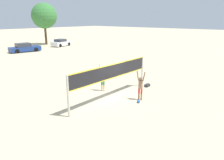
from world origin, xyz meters
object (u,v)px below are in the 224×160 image
Objects in this scene: parked_car_near at (25,48)px; tree_left_cluster at (44,16)px; volleyball at (139,101)px; parked_car_far at (61,43)px; player_spiker at (140,85)px; volleyball_net at (112,75)px; player_blocker at (103,77)px; gear_bag at (147,85)px.

parked_car_near is 0.61× the size of tree_left_cluster.
parked_car_far is (15.05, 27.75, 0.52)m from volleyball.
volleyball_net is at bearing 33.59° from player_spiker.
volleyball_net is 3.79× the size of player_blocker.
volleyball_net is 1.51× the size of parked_car_near.
volleyball is at bearing -5.54° from player_blocker.
player_spiker is at bearing 3.77° from player_blocker.
player_spiker is 3.18m from player_blocker.
volleyball_net reaches higher than gear_bag.
parked_car_far is (11.68, 26.35, 0.52)m from gear_bag.
tree_left_cluster reaches higher than parked_car_near.
tree_left_cluster is (8.15, 6.13, 5.03)m from parked_car_near.
parked_car_far is at bearing 66.10° from gear_bag.
parked_car_near is at bearing 177.90° from parked_car_far.
player_blocker is 3.90× the size of gear_bag.
player_blocker reaches higher than player_spiker.
parked_car_near is (7.18, 24.41, -1.04)m from volleyball_net.
tree_left_cluster reaches higher than volleyball_net.
player_spiker is 31.10m from parked_car_far.
parked_car_near is 1.13× the size of parked_car_far.
player_blocker is 3.76m from gear_bag.
gear_bag is (3.04, -2.02, -0.93)m from player_blocker.
parked_car_near is at bearing -143.02° from tree_left_cluster.
parked_car_near is 8.51m from parked_car_far.
tree_left_cluster is (11.45, 30.97, 5.57)m from gear_bag.
tree_left_cluster is at bearing 69.71° from gear_bag.
player_blocker is (0.84, 1.60, -0.64)m from volleyball_net.
volleyball is at bearing -74.44° from volleyball_net.
player_blocker is at bearing -133.52° from parked_car_far.
volleyball is at bearing -114.60° from tree_left_cluster.
gear_bag is (3.37, 1.40, -0.00)m from volleyball.
volleyball is at bearing -94.13° from parked_car_near.
volleyball is at bearing -157.48° from gear_bag.
gear_bag is at bearing -126.26° from parked_car_far.
tree_left_cluster is (15.32, 30.55, 3.99)m from volleyball_net.
gear_bag is at bearing 22.52° from volleyball.
volleyball_net is 4.20m from gear_bag.
tree_left_cluster is at bearing 63.36° from volleyball_net.
tree_left_cluster is (14.28, 32.12, 4.65)m from player_spiker.
player_spiker reaches higher than parked_car_far.
parked_car_near is at bearing 75.73° from volleyball.
player_spiker is at bearing -93.14° from parked_car_near.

